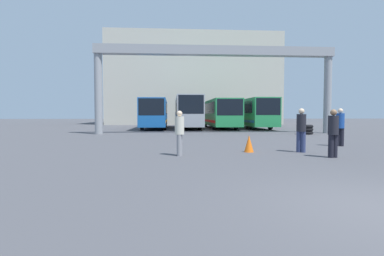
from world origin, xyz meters
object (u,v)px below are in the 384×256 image
bus_slot_0 (155,112)px  pedestrian_near_center (301,129)px  bus_slot_3 (251,112)px  pedestrian_mid_left (333,132)px  pedestrian_near_right (179,132)px  bus_slot_1 (187,111)px  tire_stack (306,130)px  bus_slot_2 (219,112)px  pedestrian_far_center (340,126)px  traffic_cone (249,144)px

bus_slot_0 → pedestrian_near_center: 21.95m
bus_slot_0 → bus_slot_3: bearing=0.2°
pedestrian_mid_left → pedestrian_near_right: bearing=160.3°
bus_slot_3 → bus_slot_0: bearing=-179.8°
bus_slot_0 → bus_slot_1: (3.51, 0.28, 0.18)m
pedestrian_near_right → tire_stack: (9.95, 11.16, -0.51)m
bus_slot_2 → pedestrian_far_center: (2.75, -18.84, -0.78)m
pedestrian_far_center → bus_slot_2: bearing=126.3°
tire_stack → bus_slot_0: bearing=139.3°
pedestrian_far_center → pedestrian_near_right: size_ratio=1.09×
bus_slot_2 → tire_stack: 11.67m
bus_slot_1 → pedestrian_near_center: bearing=-80.8°
bus_slot_1 → tire_stack: size_ratio=11.78×
bus_slot_3 → pedestrian_near_center: (-3.61, -20.85, -0.86)m
pedestrian_near_center → tire_stack: bearing=98.8°
bus_slot_3 → pedestrian_near_center: 21.18m
pedestrian_far_center → tire_stack: bearing=103.1°
pedestrian_near_center → tire_stack: pedestrian_near_center is taller
pedestrian_near_center → pedestrian_near_right: bearing=-137.8°
bus_slot_1 → bus_slot_2: bearing=-2.1°
pedestrian_near_right → bus_slot_2: bearing=-3.0°
pedestrian_near_right → bus_slot_0: bearing=15.4°
pedestrian_far_center → tire_stack: size_ratio=1.73×
pedestrian_near_right → bus_slot_3: bearing=-11.5°
bus_slot_1 → traffic_cone: size_ratio=17.99×
bus_slot_3 → pedestrian_near_right: (-8.48, -21.51, -0.91)m
bus_slot_0 → pedestrian_mid_left: bearing=-71.7°
pedestrian_mid_left → bus_slot_1: bearing=89.1°
pedestrian_near_center → pedestrian_near_right: size_ratio=1.06×
pedestrian_near_right → pedestrian_near_center: bearing=-72.4°
bus_slot_0 → bus_slot_3: bus_slot_3 is taller
tire_stack → pedestrian_far_center: bearing=-104.9°
bus_slot_0 → pedestrian_far_center: 21.10m
pedestrian_mid_left → tire_stack: (4.61, 12.02, -0.54)m
bus_slot_1 → pedestrian_near_center: size_ratio=6.99×
bus_slot_3 → traffic_cone: size_ratio=17.25×
bus_slot_2 → pedestrian_near_center: size_ratio=6.85×
pedestrian_far_center → traffic_cone: size_ratio=2.64×
pedestrian_near_center → bus_slot_0: bearing=142.9°
bus_slot_2 → bus_slot_3: bearing=-2.0°
bus_slot_0 → pedestrian_mid_left: 23.54m
bus_slot_3 → pedestrian_far_center: size_ratio=6.53×
bus_slot_0 → bus_slot_1: size_ratio=0.95×
tire_stack → pedestrian_near_right: bearing=-131.7°
bus_slot_2 → traffic_cone: bus_slot_2 is taller
pedestrian_mid_left → traffic_cone: pedestrian_mid_left is taller
tire_stack → pedestrian_mid_left: bearing=-111.0°
pedestrian_near_right → tire_stack: bearing=-31.7°
pedestrian_near_center → pedestrian_near_right: (-4.87, -0.66, -0.05)m
bus_slot_0 → bus_slot_1: bus_slot_1 is taller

